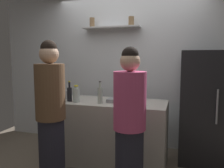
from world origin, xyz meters
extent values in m
cube|color=white|center=(0.00, 1.25, 1.30)|extent=(4.80, 0.10, 2.60)
cube|color=silver|center=(-0.29, 1.09, 2.00)|extent=(0.96, 0.22, 0.02)
cylinder|color=olive|center=(-0.63, 1.09, 2.09)|extent=(0.08, 0.08, 0.16)
cylinder|color=olive|center=(0.05, 1.09, 2.08)|extent=(0.09, 0.09, 0.15)
cube|color=black|center=(1.13, 0.85, 0.80)|extent=(0.59, 0.59, 1.60)
cylinder|color=#99999E|center=(1.29, 0.53, 0.88)|extent=(0.02, 0.02, 0.45)
cube|color=#B7B2A8|center=(-0.09, 0.48, 0.44)|extent=(1.54, 0.73, 0.88)
cube|color=gray|center=(0.03, 0.46, 0.91)|extent=(0.34, 0.24, 0.05)
cylinder|color=#B2B2B7|center=(-0.79, 0.50, 0.95)|extent=(0.11, 0.11, 0.13)
cylinder|color=silver|center=(-0.79, 0.50, 1.01)|extent=(0.01, 0.01, 0.18)
cylinder|color=silver|center=(-0.79, 0.48, 1.01)|extent=(0.04, 0.01, 0.18)
cylinder|color=silver|center=(-0.82, 0.50, 1.01)|extent=(0.01, 0.03, 0.18)
cylinder|color=silver|center=(-0.76, 0.51, 1.01)|extent=(0.02, 0.04, 0.17)
cylinder|color=silver|center=(-0.79, 0.49, 1.01)|extent=(0.02, 0.04, 0.19)
cylinder|color=silver|center=(-0.78, 0.49, 1.00)|extent=(0.02, 0.04, 0.16)
cylinder|color=silver|center=(-0.77, 0.48, 1.01)|extent=(0.03, 0.03, 0.19)
cylinder|color=black|center=(-0.68, 0.32, 0.98)|extent=(0.07, 0.07, 0.20)
cylinder|color=black|center=(-0.68, 0.32, 1.12)|extent=(0.03, 0.03, 0.08)
cylinder|color=gold|center=(-0.68, 0.32, 1.17)|extent=(0.03, 0.03, 0.02)
cylinder|color=#B2BFB2|center=(-0.20, 0.29, 0.99)|extent=(0.07, 0.07, 0.22)
cylinder|color=#B2BFB2|center=(-0.20, 0.29, 1.14)|extent=(0.03, 0.03, 0.08)
cylinder|color=#333333|center=(-0.20, 0.29, 1.18)|extent=(0.03, 0.03, 0.02)
cylinder|color=#472814|center=(0.02, 0.75, 1.00)|extent=(0.07, 0.07, 0.23)
cylinder|color=#472814|center=(0.02, 0.75, 1.15)|extent=(0.03, 0.03, 0.08)
cylinder|color=maroon|center=(0.02, 0.75, 1.20)|extent=(0.03, 0.03, 0.02)
cylinder|color=silver|center=(-0.55, 0.28, 0.98)|extent=(0.09, 0.09, 0.20)
cylinder|color=silver|center=(-0.55, 0.28, 1.09)|extent=(0.05, 0.05, 0.02)
cylinder|color=yellow|center=(-0.55, 0.28, 1.11)|extent=(0.06, 0.06, 0.02)
cylinder|color=#262633|center=(0.34, -0.31, 0.38)|extent=(0.30, 0.30, 0.76)
cylinder|color=#D14C7F|center=(0.34, -0.31, 1.06)|extent=(0.34, 0.34, 0.60)
sphere|color=#D8AD8C|center=(0.34, -0.31, 1.47)|extent=(0.21, 0.21, 0.21)
sphere|color=black|center=(0.34, -0.31, 1.53)|extent=(0.18, 0.18, 0.18)
cylinder|color=#262633|center=(-0.58, -0.33, 0.40)|extent=(0.30, 0.30, 0.80)
cylinder|color=brown|center=(-0.58, -0.33, 1.12)|extent=(0.34, 0.34, 0.63)
sphere|color=#D8AD8C|center=(-0.58, -0.33, 1.54)|extent=(0.22, 0.22, 0.22)
sphere|color=black|center=(-0.58, -0.33, 1.61)|extent=(0.18, 0.18, 0.18)
camera|label=1|loc=(0.84, -2.60, 1.50)|focal=36.85mm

